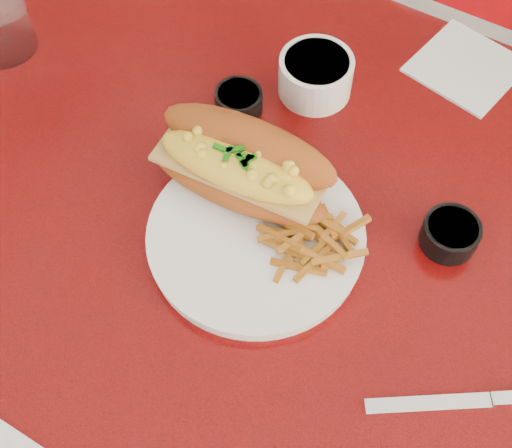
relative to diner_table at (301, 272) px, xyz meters
The scene contains 12 objects.
ground 0.61m from the diner_table, ahead, with size 8.00×8.00×0.00m, color beige.
diner_table is the anchor object (origin of this frame).
booth_bench_far 0.87m from the diner_table, 90.00° to the left, with size 1.20×0.51×0.90m.
dinner_plate 0.19m from the diner_table, 113.55° to the right, with size 0.30×0.30×0.02m.
mac_hoagie 0.24m from the diner_table, 165.53° to the right, with size 0.23×0.12×0.10m.
fries_pile 0.20m from the diner_table, 62.03° to the right, with size 0.10×0.09×0.03m, color #C57B21, non-canonical shape.
fork 0.19m from the diner_table, 130.63° to the right, with size 0.02×0.13×0.00m.
gravy_ramekin 0.27m from the diner_table, 116.13° to the left, with size 0.13×0.13×0.05m.
sauce_cup_left 0.25m from the diner_table, 149.15° to the left, with size 0.07×0.07×0.03m.
sauce_cup_right 0.25m from the diner_table, 15.17° to the left, with size 0.08×0.08×0.03m.
knife 0.33m from the diner_table, 23.45° to the right, with size 0.18×0.13×0.01m.
paper_napkin 0.36m from the diner_table, 76.45° to the left, with size 0.13×0.13×0.00m, color white.
Camera 1 is at (0.18, -0.43, 1.49)m, focal length 50.00 mm.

